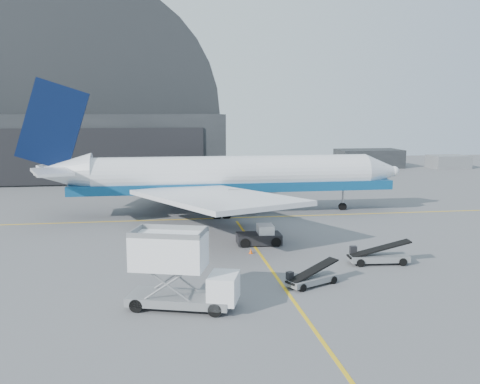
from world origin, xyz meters
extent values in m
plane|color=#565659|center=(0.00, 0.00, 0.00)|extent=(200.00, 200.00, 0.00)
cube|color=gold|center=(0.00, 20.00, 0.01)|extent=(80.00, 0.25, 0.02)
cube|color=gold|center=(0.00, -2.00, 0.01)|extent=(0.25, 40.00, 0.02)
cube|color=black|center=(-22.00, 65.00, 6.00)|extent=(50.00, 28.00, 12.00)
cube|color=black|center=(-22.00, 50.90, 5.00)|extent=(42.00, 0.40, 9.50)
cube|color=black|center=(38.00, 72.00, 0.00)|extent=(14.00, 8.00, 4.00)
cube|color=gray|center=(55.00, 68.00, 0.00)|extent=(8.00, 6.00, 2.80)
cylinder|color=white|center=(0.38, 22.92, 4.91)|extent=(34.01, 4.54, 4.54)
cone|color=white|center=(19.46, 22.92, 4.91)|extent=(4.16, 4.54, 4.54)
sphere|color=white|center=(21.35, 22.92, 4.91)|extent=(1.32, 1.32, 1.32)
cone|color=white|center=(-19.94, 22.92, 5.48)|extent=(6.61, 4.54, 4.54)
cube|color=black|center=(18.33, 22.92, 5.48)|extent=(2.46, 2.08, 0.66)
cube|color=navy|center=(0.38, 22.92, 3.45)|extent=(39.68, 4.58, 1.13)
cube|color=white|center=(-3.40, 11.59, 3.97)|extent=(17.42, 23.17, 1.38)
cube|color=white|center=(-3.40, 34.26, 3.97)|extent=(17.42, 23.17, 1.38)
cube|color=white|center=(-20.41, 18.67, 6.05)|extent=(5.78, 7.91, 0.33)
cube|color=white|center=(-20.41, 27.17, 6.05)|extent=(5.78, 7.91, 0.33)
cube|color=black|center=(-20.88, 22.92, 11.05)|extent=(8.76, 0.47, 10.88)
cylinder|color=gray|center=(-0.57, 15.36, 2.46)|extent=(4.91, 2.55, 2.55)
cylinder|color=gray|center=(-0.57, 30.48, 2.46)|extent=(4.91, 2.55, 2.55)
cylinder|color=#A5A5AA|center=(14.55, 22.92, 1.32)|extent=(0.26, 0.26, 2.65)
cylinder|color=black|center=(14.55, 22.92, 0.43)|extent=(1.04, 0.33, 1.04)
cylinder|color=black|center=(-1.51, 19.90, 0.52)|extent=(1.23, 0.43, 1.23)
cylinder|color=black|center=(-1.51, 25.95, 0.52)|extent=(1.23, 0.43, 1.23)
cube|color=gray|center=(-7.62, -8.53, 0.61)|extent=(7.15, 4.53, 0.55)
cube|color=white|center=(-4.87, -9.39, 1.50)|extent=(2.46, 2.97, 1.78)
cube|color=black|center=(-4.07, -9.64, 1.78)|extent=(0.71, 2.04, 1.00)
cube|color=white|center=(-8.26, -8.33, 3.77)|extent=(5.28, 4.04, 2.22)
cylinder|color=black|center=(-5.53, -10.40, 0.44)|extent=(0.95, 0.58, 0.89)
cylinder|color=black|center=(-4.84, -8.18, 0.44)|extent=(0.95, 0.58, 0.89)
cylinder|color=black|center=(-10.41, -8.88, 0.44)|extent=(0.95, 0.58, 0.89)
cylinder|color=black|center=(-9.71, -6.65, 0.44)|extent=(0.95, 0.58, 0.89)
cube|color=black|center=(0.54, 7.05, 0.58)|extent=(4.27, 2.44, 0.94)
cube|color=white|center=(1.17, 7.03, 1.42)|extent=(1.53, 1.93, 0.94)
cylinder|color=black|center=(1.98, 5.96, 0.42)|extent=(0.96, 0.40, 0.94)
cylinder|color=black|center=(2.05, 8.06, 0.42)|extent=(0.96, 0.40, 0.94)
cylinder|color=black|center=(-0.96, 6.05, 0.42)|extent=(0.96, 0.40, 0.94)
cylinder|color=black|center=(-0.89, 8.14, 0.42)|extent=(0.96, 0.40, 0.94)
cube|color=gray|center=(2.17, -5.45, 0.43)|extent=(4.38, 3.14, 0.43)
cube|color=black|center=(2.17, -5.45, 1.09)|extent=(4.41, 2.83, 1.21)
cube|color=black|center=(0.41, -5.74, 0.90)|extent=(0.59, 0.55, 0.57)
cylinder|color=black|center=(3.83, -5.37, 0.29)|extent=(0.62, 0.47, 0.57)
cylinder|color=black|center=(3.24, -4.18, 0.29)|extent=(0.62, 0.47, 0.57)
cylinder|color=black|center=(1.11, -6.72, 0.29)|extent=(0.62, 0.47, 0.57)
cylinder|color=black|center=(0.51, -5.53, 0.29)|extent=(0.62, 0.47, 0.57)
cube|color=gray|center=(9.25, -0.92, 0.50)|extent=(5.02, 2.04, 0.50)
cube|color=black|center=(9.25, -0.92, 1.28)|extent=(5.29, 1.51, 1.42)
cube|color=black|center=(7.30, -0.15, 1.06)|extent=(0.59, 0.49, 0.67)
cylinder|color=black|center=(10.97, -1.83, 0.33)|extent=(0.69, 0.33, 0.67)
cylinder|color=black|center=(11.09, -0.27, 0.33)|extent=(0.69, 0.33, 0.67)
cylinder|color=black|center=(7.41, -1.56, 0.33)|extent=(0.69, 0.33, 0.67)
cylinder|color=black|center=(7.53, 0.00, 0.33)|extent=(0.69, 0.33, 0.67)
cube|color=#FD5708|center=(-0.79, 3.87, 0.01)|extent=(0.32, 0.32, 0.03)
cone|color=#FD5708|center=(-0.79, 3.87, 0.23)|extent=(0.32, 0.32, 0.47)
camera|label=1|loc=(-8.81, -42.00, 12.75)|focal=40.00mm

